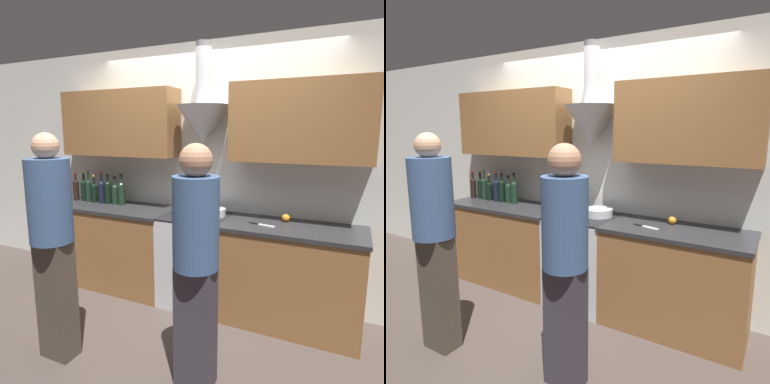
% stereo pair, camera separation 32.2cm
% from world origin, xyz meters
% --- Properties ---
extents(ground_plane, '(12.00, 12.00, 0.00)m').
position_xyz_m(ground_plane, '(0.00, 0.00, 0.00)').
color(ground_plane, '#423833').
extents(wall_back, '(8.40, 0.53, 2.60)m').
position_xyz_m(wall_back, '(-0.03, 0.60, 1.48)').
color(wall_back, silver).
rests_on(wall_back, ground_plane).
extents(counter_left, '(1.40, 0.62, 0.90)m').
position_xyz_m(counter_left, '(-1.00, 0.34, 0.45)').
color(counter_left, brown).
rests_on(counter_left, ground_plane).
extents(counter_right, '(1.23, 0.62, 0.90)m').
position_xyz_m(counter_right, '(0.92, 0.34, 0.45)').
color(counter_right, brown).
rests_on(counter_right, ground_plane).
extents(stove_range, '(0.63, 0.60, 0.90)m').
position_xyz_m(stove_range, '(0.00, 0.34, 0.46)').
color(stove_range, silver).
rests_on(stove_range, ground_plane).
extents(wine_bottle_0, '(0.07, 0.07, 0.33)m').
position_xyz_m(wine_bottle_0, '(-1.61, 0.40, 1.04)').
color(wine_bottle_0, black).
rests_on(wine_bottle_0, counter_left).
extents(wine_bottle_1, '(0.07, 0.07, 0.35)m').
position_xyz_m(wine_bottle_1, '(-1.51, 0.42, 1.04)').
color(wine_bottle_1, black).
rests_on(wine_bottle_1, counter_left).
extents(wine_bottle_2, '(0.07, 0.07, 0.36)m').
position_xyz_m(wine_bottle_2, '(-1.42, 0.40, 1.05)').
color(wine_bottle_2, black).
rests_on(wine_bottle_2, counter_left).
extents(wine_bottle_3, '(0.07, 0.07, 0.32)m').
position_xyz_m(wine_bottle_3, '(-1.33, 0.40, 1.03)').
color(wine_bottle_3, black).
rests_on(wine_bottle_3, counter_left).
extents(wine_bottle_4, '(0.07, 0.07, 0.35)m').
position_xyz_m(wine_bottle_4, '(-1.22, 0.40, 1.05)').
color(wine_bottle_4, black).
rests_on(wine_bottle_4, counter_left).
extents(wine_bottle_5, '(0.08, 0.08, 0.34)m').
position_xyz_m(wine_bottle_5, '(-1.14, 0.41, 1.05)').
color(wine_bottle_5, black).
rests_on(wine_bottle_5, counter_left).
extents(wine_bottle_6, '(0.08, 0.08, 0.32)m').
position_xyz_m(wine_bottle_6, '(-1.05, 0.42, 1.03)').
color(wine_bottle_6, black).
rests_on(wine_bottle_6, counter_left).
extents(wine_bottle_7, '(0.08, 0.08, 0.35)m').
position_xyz_m(wine_bottle_7, '(-0.95, 0.41, 1.05)').
color(wine_bottle_7, black).
rests_on(wine_bottle_7, counter_left).
extents(stock_pot, '(0.21, 0.21, 0.14)m').
position_xyz_m(stock_pot, '(-0.14, 0.31, 0.98)').
color(stock_pot, silver).
rests_on(stock_pot, stove_range).
extents(mixing_bowl, '(0.27, 0.27, 0.08)m').
position_xyz_m(mixing_bowl, '(0.14, 0.40, 0.94)').
color(mixing_bowl, silver).
rests_on(mixing_bowl, stove_range).
extents(orange_fruit, '(0.07, 0.07, 0.07)m').
position_xyz_m(orange_fruit, '(0.84, 0.48, 0.94)').
color(orange_fruit, orange).
rests_on(orange_fruit, counter_right).
extents(chefs_knife, '(0.24, 0.08, 0.01)m').
position_xyz_m(chefs_knife, '(0.67, 0.26, 0.91)').
color(chefs_knife, silver).
rests_on(chefs_knife, counter_right).
extents(person_foreground_left, '(0.31, 0.31, 1.72)m').
position_xyz_m(person_foreground_left, '(-0.60, -0.89, 0.96)').
color(person_foreground_left, '#473D33').
rests_on(person_foreground_left, ground_plane).
extents(person_foreground_right, '(0.30, 0.30, 1.65)m').
position_xyz_m(person_foreground_right, '(0.48, -0.71, 0.93)').
color(person_foreground_right, '#38333D').
rests_on(person_foreground_right, ground_plane).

